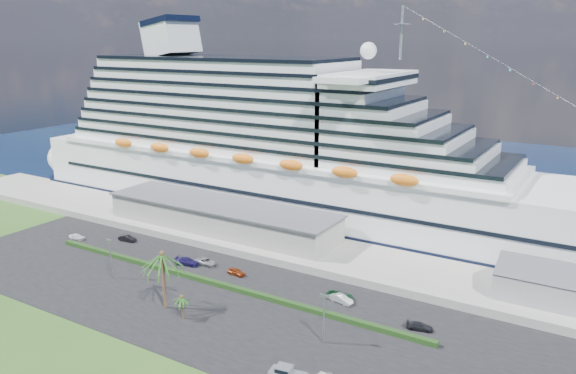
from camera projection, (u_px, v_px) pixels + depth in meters
The scene contains 21 objects.
ground at pixel (194, 332), 92.57m from camera, with size 420.00×420.00×0.00m, color #2A551C.
asphalt_lot at pixel (233, 305), 101.66m from camera, with size 140.00×38.00×0.12m, color black.
wharf at pixel (310, 251), 125.44m from camera, with size 240.00×20.00×1.80m, color gray.
water at pixel (432, 173), 200.14m from camera, with size 420.00×160.00×0.02m, color black.
cruise_ship at pixel (284, 153), 151.93m from camera, with size 191.00×38.00×54.00m.
terminal_building at pixel (221, 215), 136.83m from camera, with size 61.00×15.00×6.30m.
port_shed at pixel (570, 288), 98.62m from camera, with size 24.00×12.31×7.37m.
hedge at pixel (215, 283), 109.65m from camera, with size 88.00×1.10×0.90m, color black.
lamp_post_left at pixel (110, 254), 111.75m from camera, with size 1.60×0.35×8.27m.
lamp_post_right at pixel (324, 313), 87.84m from camera, with size 1.60×0.35×8.27m.
palm_tall at pixel (162, 260), 98.48m from camera, with size 8.82×8.82×11.13m.
palm_short at pixel (182, 300), 95.93m from camera, with size 3.53×3.53×4.56m.
parked_car_0 at pixel (77, 237), 134.45m from camera, with size 1.62×4.03×1.37m, color white.
parked_car_1 at pixel (127, 238), 133.25m from camera, with size 1.54×4.40×1.45m, color black.
parked_car_2 at pixel (206, 262), 119.51m from camera, with size 2.31×5.01×1.39m, color gray.
parked_car_3 at pixel (187, 261), 119.41m from camera, with size 2.17×5.33×1.55m, color #1E164F.
parked_car_4 at pixel (236, 272), 114.34m from camera, with size 1.64×4.09×1.39m, color maroon.
parked_car_5 at pixel (341, 299), 102.47m from camera, with size 1.58×4.54×1.50m, color #A7AAAE.
parked_car_6 at pixel (340, 296), 103.75m from camera, with size 2.35×5.09×1.41m, color #0C331A.
parked_car_7 at pixel (420, 326), 92.94m from camera, with size 1.79×4.40×1.28m, color black.
pickup_truck at pixel (288, 373), 79.17m from camera, with size 5.90×2.89×1.99m.
Camera 1 is at (56.28, -63.23, 47.14)m, focal length 35.00 mm.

